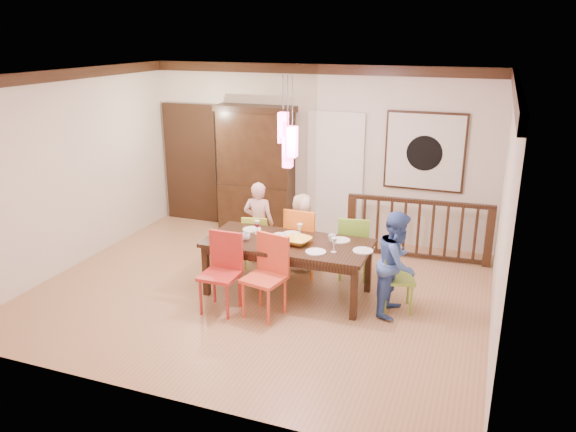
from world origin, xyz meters
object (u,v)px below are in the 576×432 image
(dining_table, at_px, (288,247))
(person_end_right, at_px, (397,263))
(chair_far_left, at_px, (257,237))
(balustrade, at_px, (418,228))
(person_far_mid, at_px, (302,232))
(person_far_left, at_px, (259,223))
(china_hutch, at_px, (256,170))
(chair_end_right, at_px, (398,273))

(dining_table, height_order, person_end_right, person_end_right)
(chair_far_left, height_order, balustrade, balustrade)
(person_far_mid, height_order, person_end_right, person_end_right)
(dining_table, bearing_deg, balustrade, 51.30)
(person_far_left, relative_size, person_end_right, 0.96)
(person_far_mid, distance_m, person_end_right, 1.78)
(balustrade, bearing_deg, chair_far_left, -155.25)
(china_hutch, xyz_separation_m, person_end_right, (2.87, -2.25, -0.45))
(chair_end_right, xyz_separation_m, person_far_mid, (-1.56, 0.79, 0.08))
(person_far_mid, bearing_deg, dining_table, 92.68)
(chair_end_right, relative_size, china_hutch, 0.40)
(chair_end_right, bearing_deg, chair_far_left, 58.58)
(dining_table, relative_size, person_far_left, 1.71)
(dining_table, distance_m, chair_far_left, 1.03)
(person_end_right, bearing_deg, dining_table, 93.45)
(balustrade, xyz_separation_m, person_far_mid, (-1.56, -1.03, 0.08))
(person_far_left, bearing_deg, china_hutch, -70.80)
(person_end_right, bearing_deg, chair_far_left, 76.85)
(chair_far_left, distance_m, person_far_left, 0.23)
(chair_end_right, bearing_deg, person_far_left, 55.32)
(chair_far_left, bearing_deg, chair_end_right, 151.94)
(chair_far_left, distance_m, chair_end_right, 2.31)
(china_hutch, height_order, person_end_right, china_hutch)
(person_far_mid, bearing_deg, chair_end_right, 149.84)
(dining_table, bearing_deg, china_hutch, 122.10)
(person_far_left, distance_m, person_far_mid, 0.69)
(chair_far_left, bearing_deg, person_far_left, -89.95)
(china_hutch, relative_size, person_far_mid, 1.90)
(dining_table, height_order, balustrade, balustrade)
(chair_end_right, height_order, person_far_left, person_far_left)
(chair_far_left, relative_size, person_far_mid, 0.71)
(person_far_mid, bearing_deg, chair_far_left, 9.04)
(chair_end_right, relative_size, person_end_right, 0.66)
(person_far_left, height_order, person_far_mid, person_far_left)
(china_hutch, relative_size, balustrade, 1.00)
(chair_far_left, xyz_separation_m, person_far_mid, (0.66, 0.15, 0.11))
(chair_far_left, height_order, person_far_left, person_far_left)
(china_hutch, height_order, balustrade, china_hutch)
(chair_far_left, height_order, person_far_mid, person_far_mid)
(chair_far_left, bearing_deg, dining_table, 125.58)
(person_far_left, relative_size, person_far_mid, 1.10)
(person_far_left, bearing_deg, chair_end_right, 155.18)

